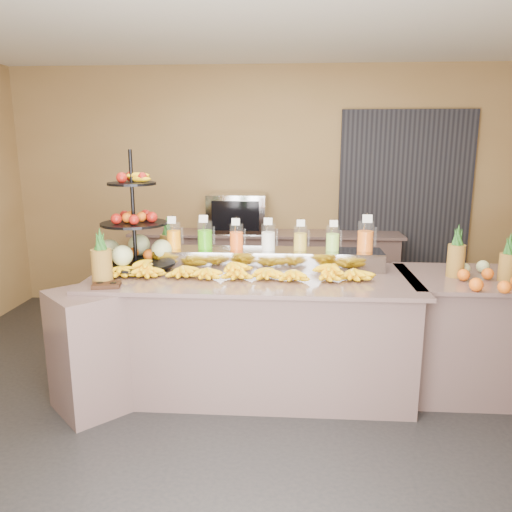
# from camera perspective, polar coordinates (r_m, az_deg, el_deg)

# --- Properties ---
(ground) EXTENTS (6.00, 6.00, 0.00)m
(ground) POSITION_cam_1_polar(r_m,az_deg,el_deg) (3.92, -0.70, -16.70)
(ground) COLOR black
(ground) RESTS_ON ground
(room_envelope) EXTENTS (6.04, 5.02, 2.82)m
(room_envelope) POSITION_cam_1_polar(r_m,az_deg,el_deg) (4.19, 2.71, 12.02)
(room_envelope) COLOR brown
(room_envelope) RESTS_ON ground
(buffet_counter) EXTENTS (2.75, 1.25, 0.93)m
(buffet_counter) POSITION_cam_1_polar(r_m,az_deg,el_deg) (3.97, -2.10, -8.91)
(buffet_counter) COLOR gray
(buffet_counter) RESTS_ON ground
(right_counter) EXTENTS (1.08, 0.88, 0.93)m
(right_counter) POSITION_cam_1_polar(r_m,az_deg,el_deg) (4.32, 23.11, -8.10)
(right_counter) COLOR gray
(right_counter) RESTS_ON ground
(back_ledge) EXTENTS (3.10, 0.55, 0.93)m
(back_ledge) POSITION_cam_1_polar(r_m,az_deg,el_deg) (5.85, 1.04, -1.72)
(back_ledge) COLOR gray
(back_ledge) RESTS_ON ground
(pitcher_tray) EXTENTS (1.85, 0.30, 0.15)m
(pitcher_tray) POSITION_cam_1_polar(r_m,az_deg,el_deg) (4.09, 1.40, -0.29)
(pitcher_tray) COLOR gray
(pitcher_tray) RESTS_ON buffet_counter
(juice_pitcher_orange_a) EXTENTS (0.12, 0.12, 0.28)m
(juice_pitcher_orange_a) POSITION_cam_1_polar(r_m,az_deg,el_deg) (4.16, -9.38, 2.17)
(juice_pitcher_orange_a) COLOR silver
(juice_pitcher_orange_a) RESTS_ON pitcher_tray
(juice_pitcher_green) EXTENTS (0.12, 0.13, 0.30)m
(juice_pitcher_green) POSITION_cam_1_polar(r_m,az_deg,el_deg) (4.11, -5.85, 2.21)
(juice_pitcher_green) COLOR silver
(juice_pitcher_green) RESTS_ON pitcher_tray
(juice_pitcher_orange_b) EXTENTS (0.11, 0.12, 0.27)m
(juice_pitcher_orange_b) POSITION_cam_1_polar(r_m,az_deg,el_deg) (4.08, -2.24, 2.05)
(juice_pitcher_orange_b) COLOR silver
(juice_pitcher_orange_b) RESTS_ON pitcher_tray
(juice_pitcher_milk) EXTENTS (0.12, 0.12, 0.28)m
(juice_pitcher_milk) POSITION_cam_1_polar(r_m,az_deg,el_deg) (4.06, 1.41, 2.04)
(juice_pitcher_milk) COLOR silver
(juice_pitcher_milk) RESTS_ON pitcher_tray
(juice_pitcher_lemon) EXTENTS (0.11, 0.11, 0.27)m
(juice_pitcher_lemon) POSITION_cam_1_polar(r_m,az_deg,el_deg) (4.06, 5.09, 1.93)
(juice_pitcher_lemon) COLOR silver
(juice_pitcher_lemon) RESTS_ON pitcher_tray
(juice_pitcher_lime) EXTENTS (0.11, 0.11, 0.27)m
(juice_pitcher_lime) POSITION_cam_1_polar(r_m,az_deg,el_deg) (4.07, 8.75, 1.86)
(juice_pitcher_lime) COLOR silver
(juice_pitcher_lime) RESTS_ON pitcher_tray
(juice_pitcher_orange_c) EXTENTS (0.13, 0.13, 0.32)m
(juice_pitcher_orange_c) POSITION_cam_1_polar(r_m,az_deg,el_deg) (4.10, 12.38, 2.02)
(juice_pitcher_orange_c) COLOR silver
(juice_pitcher_orange_c) RESTS_ON pitcher_tray
(banana_heap) EXTENTS (2.03, 0.18, 0.17)m
(banana_heap) POSITION_cam_1_polar(r_m,az_deg,el_deg) (3.80, -2.36, -1.50)
(banana_heap) COLOR yellow
(banana_heap) RESTS_ON buffet_counter
(fruit_stand) EXTENTS (0.69, 0.69, 0.95)m
(fruit_stand) POSITION_cam_1_polar(r_m,az_deg,el_deg) (4.13, -13.06, 1.85)
(fruit_stand) COLOR black
(fruit_stand) RESTS_ON buffet_counter
(condiment_caddy) EXTENTS (0.22, 0.18, 0.03)m
(condiment_caddy) POSITION_cam_1_polar(r_m,az_deg,el_deg) (3.71, -16.71, -3.18)
(condiment_caddy) COLOR black
(condiment_caddy) RESTS_ON buffet_counter
(pineapple_left_a) EXTENTS (0.15, 0.15, 0.41)m
(pineapple_left_a) POSITION_cam_1_polar(r_m,az_deg,el_deg) (3.78, -17.23, -0.73)
(pineapple_left_a) COLOR brown
(pineapple_left_a) RESTS_ON buffet_counter
(pineapple_left_b) EXTENTS (0.12, 0.12, 0.39)m
(pineapple_left_b) POSITION_cam_1_polar(r_m,az_deg,el_deg) (4.38, -10.06, 1.31)
(pineapple_left_b) COLOR brown
(pineapple_left_b) RESTS_ON buffet_counter
(right_fruit_pile) EXTENTS (0.47, 0.45, 0.25)m
(right_fruit_pile) POSITION_cam_1_polar(r_m,az_deg,el_deg) (4.01, 24.51, -1.66)
(right_fruit_pile) COLOR brown
(right_fruit_pile) RESTS_ON right_counter
(oven_warmer) EXTENTS (0.67, 0.47, 0.44)m
(oven_warmer) POSITION_cam_1_polar(r_m,az_deg,el_deg) (5.74, -2.12, 4.94)
(oven_warmer) COLOR gray
(oven_warmer) RESTS_ON back_ledge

